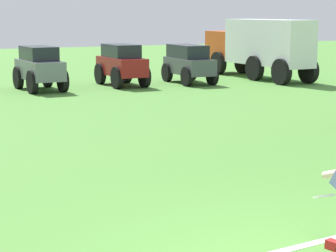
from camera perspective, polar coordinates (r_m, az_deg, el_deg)
The scene contains 5 objects.
frisbee_in_flight at distance 7.45m, azimuth 13.43°, elevation -5.97°, with size 0.27×0.26×0.11m.
parked_car_slot_e at distance 21.29m, azimuth -11.13°, elevation 5.06°, with size 1.24×2.38×1.40m.
parked_car_slot_f at distance 22.27m, azimuth -4.07°, elevation 5.42°, with size 1.16×2.35×1.40m.
parked_car_slot_g at distance 23.03m, azimuth 1.80°, elevation 5.54°, with size 1.25×2.44×1.34m.
box_truck at distance 24.90m, azimuth 7.96°, elevation 6.96°, with size 1.40×5.90×2.20m.
Camera 1 is at (-3.76, -4.69, 2.49)m, focal length 70.00 mm.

